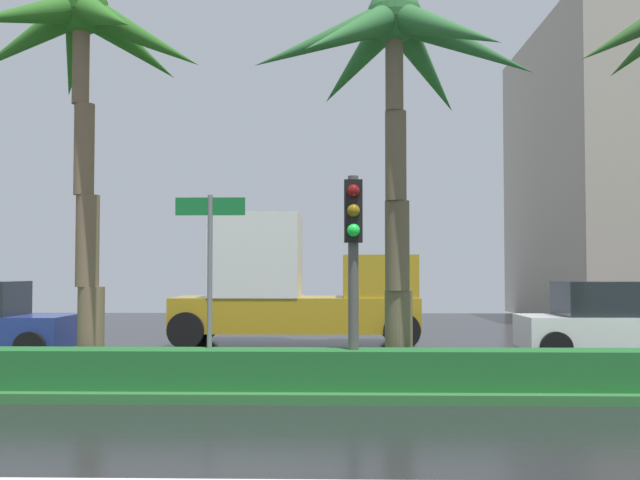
% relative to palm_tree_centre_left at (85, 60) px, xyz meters
% --- Properties ---
extents(ground_plane, '(90.00, 42.00, 0.10)m').
position_rel_palm_tree_centre_left_xyz_m(ground_plane, '(2.18, 1.47, -5.58)').
color(ground_plane, black).
extents(near_lane_divider_stripe, '(81.00, 0.14, 0.01)m').
position_rel_palm_tree_centre_left_xyz_m(near_lane_divider_stripe, '(2.18, -5.53, -5.53)').
color(near_lane_divider_stripe, white).
rests_on(near_lane_divider_stripe, ground_plane).
extents(median_strip, '(85.50, 4.00, 0.15)m').
position_rel_palm_tree_centre_left_xyz_m(median_strip, '(2.18, 0.47, -5.46)').
color(median_strip, '#2D6B33').
rests_on(median_strip, ground_plane).
extents(median_hedge, '(76.50, 0.70, 0.60)m').
position_rel_palm_tree_centre_left_xyz_m(median_hedge, '(2.18, -0.93, -5.08)').
color(median_hedge, '#1E6028').
rests_on(median_hedge, median_strip).
extents(palm_tree_centre_left, '(4.21, 3.86, 6.71)m').
position_rel_palm_tree_centre_left_xyz_m(palm_tree_centre_left, '(0.00, 0.00, 0.00)').
color(palm_tree_centre_left, '#796047').
rests_on(palm_tree_centre_left, median_strip).
extents(palm_tree_centre, '(4.84, 4.27, 6.48)m').
position_rel_palm_tree_centre_left_xyz_m(palm_tree_centre, '(5.23, -0.19, -0.24)').
color(palm_tree_centre, brown).
rests_on(palm_tree_centre, median_strip).
extents(traffic_signal_median_right, '(0.28, 0.43, 3.27)m').
position_rel_palm_tree_centre_left_xyz_m(traffic_signal_median_right, '(4.53, -0.95, -3.13)').
color(traffic_signal_median_right, '#4C4C47').
rests_on(traffic_signal_median_right, median_strip).
extents(street_name_sign, '(1.10, 0.08, 3.00)m').
position_rel_palm_tree_centre_left_xyz_m(street_name_sign, '(2.28, -0.76, -3.45)').
color(street_name_sign, slate).
rests_on(street_name_sign, median_strip).
extents(box_truck_lead, '(6.40, 2.64, 3.46)m').
position_rel_palm_tree_centre_left_xyz_m(box_truck_lead, '(3.10, 7.58, -3.98)').
color(box_truck_lead, '#B28C1E').
rests_on(box_truck_lead, ground_plane).
extents(car_in_traffic_second, '(4.30, 2.02, 1.72)m').
position_rel_palm_tree_centre_left_xyz_m(car_in_traffic_second, '(10.47, 4.41, -4.71)').
color(car_in_traffic_second, white).
rests_on(car_in_traffic_second, ground_plane).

